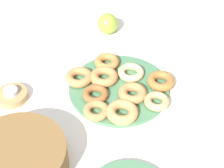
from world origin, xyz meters
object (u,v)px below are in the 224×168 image
object	(u,v)px
donut_4	(131,72)
donut_6	(157,101)
donut_1	(79,77)
candle_holder	(12,96)
donut_0	(122,112)
donut_8	(95,94)
donut_9	(161,81)
apple	(107,24)
donut_plate	(119,88)
tealight	(11,91)
donut_5	(107,62)
basket	(17,160)
donut_3	(104,77)
donut_2	(132,93)
donut_7	(96,111)

from	to	relation	value
donut_4	donut_6	distance (m)	0.15
donut_1	candle_holder	size ratio (longest dim) A/B	0.92
donut_0	donut_8	bearing A→B (deg)	4.47
donut_9	apple	distance (m)	0.36
donut_0	donut_9	size ratio (longest dim) A/B	1.06
donut_6	candle_holder	bearing A→B (deg)	42.96
donut_plate	donut_6	size ratio (longest dim) A/B	4.20
candle_holder	tealight	world-z (taller)	tealight
donut_5	donut_9	bearing A→B (deg)	-161.36
basket	tealight	bearing A→B (deg)	-25.86
basket	apple	distance (m)	0.66
donut_1	donut_4	bearing A→B (deg)	-123.83
donut_3	donut_5	world-z (taller)	donut_3
donut_8	basket	size ratio (longest dim) A/B	0.32
basket	apple	xyz separation A→B (m)	(0.31, -0.58, 0.00)
donut_8	donut_9	world-z (taller)	donut_9
donut_5	candle_holder	bearing A→B (deg)	74.18
donut_5	candle_holder	size ratio (longest dim) A/B	0.86
donut_1	basket	world-z (taller)	basket
donut_6	donut_8	bearing A→B (deg)	38.56
donut_1	donut_3	world-z (taller)	donut_3
donut_1	donut_6	distance (m)	0.27
donut_3	apple	xyz separation A→B (m)	(0.21, -0.20, 0.01)
donut_6	donut_9	world-z (taller)	donut_9
donut_0	apple	xyz separation A→B (m)	(0.36, -0.27, 0.01)
donut_plate	donut_2	xyz separation A→B (m)	(-0.06, 0.00, 0.02)
donut_2	donut_plate	bearing A→B (deg)	-1.23
donut_plate	donut_4	xyz separation A→B (m)	(0.01, -0.07, 0.02)
donut_8	candle_holder	distance (m)	0.26
donut_2	donut_1	bearing A→B (deg)	23.57
donut_9	donut_0	bearing A→B (deg)	94.29
donut_0	apple	size ratio (longest dim) A/B	1.16
donut_5	apple	bearing A→B (deg)	-42.34
donut_plate	donut_7	bearing A→B (deg)	106.78
donut_2	tealight	xyz separation A→B (m)	(0.26, 0.28, 0.00)
donut_8	tealight	bearing A→B (deg)	46.13
donut_4	donut_6	size ratio (longest dim) A/B	1.13
donut_9	tealight	distance (m)	0.48
donut_1	candle_holder	bearing A→B (deg)	66.25
donut_1	donut_3	xyz separation A→B (m)	(-0.05, -0.06, 0.00)
donut_8	donut_9	size ratio (longest dim) A/B	0.92
donut_6	donut_8	world-z (taller)	same
donut_9	donut_6	bearing A→B (deg)	124.19
donut_7	donut_4	bearing A→B (deg)	-75.06
donut_2	donut_4	size ratio (longest dim) A/B	1.01
basket	donut_6	bearing A→B (deg)	-101.90
donut_2	candle_holder	world-z (taller)	donut_2
donut_4	donut_7	distance (m)	0.20
donut_9	candle_holder	distance (m)	0.48
donut_4	donut_5	distance (m)	0.10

